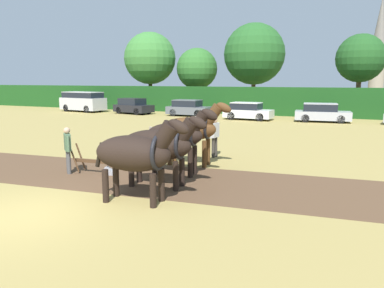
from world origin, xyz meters
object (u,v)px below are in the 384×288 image
at_px(church_spire, 379,47).
at_px(draft_horse_lead_right, 159,145).
at_px(parked_car_center, 248,111).
at_px(draft_horse_lead_left, 136,153).
at_px(parked_van, 83,101).
at_px(tree_left, 197,69).
at_px(tree_center_left, 254,54).
at_px(plow, 98,165).
at_px(draft_horse_trail_right, 192,129).
at_px(farmer_beside_team, 215,134).
at_px(farmer_at_plow, 68,147).
at_px(tree_far_left, 150,58).
at_px(parked_car_left, 133,106).
at_px(tree_center, 361,58).
at_px(draft_horse_trail_left, 177,135).
at_px(parked_car_center_right, 322,113).
at_px(parked_car_center_left, 189,108).

bearing_deg(church_spire, draft_horse_lead_right, -98.00).
bearing_deg(parked_car_center, draft_horse_lead_left, -78.93).
bearing_deg(parked_van, draft_horse_lead_left, -39.35).
relative_size(tree_left, tree_center_left, 0.73).
bearing_deg(plow, draft_horse_trail_right, 40.91).
height_order(draft_horse_lead_left, farmer_beside_team, draft_horse_lead_left).
height_order(tree_center_left, farmer_at_plow, tree_center_left).
bearing_deg(tree_far_left, parked_car_left, -73.65).
xyz_separation_m(tree_center, farmer_beside_team, (-5.43, -23.80, -4.24)).
bearing_deg(tree_center_left, draft_horse_trail_left, -80.30).
bearing_deg(tree_center_left, parked_car_center, -77.65).
height_order(tree_left, draft_horse_trail_left, tree_left).
distance_m(draft_horse_lead_right, parked_car_center_right, 21.52).
bearing_deg(tree_left, draft_horse_trail_right, -67.12).
height_order(draft_horse_lead_left, parked_car_center_right, draft_horse_lead_left).
xyz_separation_m(tree_center_left, draft_horse_lead_right, (5.04, -30.12, -4.68)).
distance_m(tree_center_left, parked_car_center_right, 12.99).
bearing_deg(parked_car_center_right, parked_car_center_left, 172.38).
height_order(draft_horse_lead_left, parked_car_left, draft_horse_lead_left).
bearing_deg(parked_van, parked_car_center, 5.29).
height_order(church_spire, farmer_at_plow, church_spire).
height_order(tree_far_left, parked_van, tree_far_left).
xyz_separation_m(parked_car_center_left, parked_car_center, (5.90, -0.95, -0.02)).
xyz_separation_m(tree_left, farmer_at_plow, (7.46, -28.94, -3.55)).
bearing_deg(farmer_at_plow, tree_center, 24.38).
distance_m(farmer_at_plow, farmer_beside_team, 6.10).
xyz_separation_m(farmer_beside_team, parked_van, (-20.99, 16.47, 0.06)).
height_order(plow, parked_car_center, parked_car_center).
relative_size(parked_car_center_left, parked_car_center, 1.00).
bearing_deg(tree_center_left, draft_horse_lead_left, -80.68).
bearing_deg(parked_car_center, church_spire, 75.83).
distance_m(draft_horse_lead_left, draft_horse_trail_left, 3.17).
xyz_separation_m(tree_far_left, tree_center_left, (11.79, 1.82, 0.27)).
xyz_separation_m(tree_center, parked_van, (-26.42, -7.33, -4.19)).
height_order(tree_center, parked_car_center, tree_center).
bearing_deg(farmer_beside_team, draft_horse_lead_left, -81.06).
bearing_deg(tree_left, draft_horse_trail_left, -68.03).
height_order(farmer_at_plow, parked_car_center_left, farmer_at_plow).
height_order(tree_center, draft_horse_trail_left, tree_center).
relative_size(draft_horse_trail_right, parked_van, 0.56).
height_order(farmer_beside_team, parked_car_center, farmer_beside_team).
height_order(tree_far_left, farmer_at_plow, tree_far_left).
height_order(tree_center, draft_horse_lead_left, tree_center).
xyz_separation_m(tree_left, draft_horse_trail_right, (10.94, -25.93, -3.07)).
xyz_separation_m(plow, parked_car_center, (-0.14, 20.06, 0.38)).
xyz_separation_m(farmer_beside_team, parked_car_center_right, (2.94, 16.36, -0.30)).
xyz_separation_m(tree_far_left, parked_car_left, (2.03, -6.91, -5.01)).
xyz_separation_m(draft_horse_lead_left, draft_horse_trail_right, (-0.48, 4.73, 0.08)).
distance_m(church_spire, farmer_at_plow, 56.44).
bearing_deg(draft_horse_trail_right, draft_horse_lead_right, -90.24).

